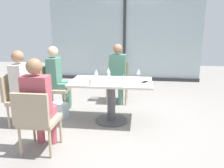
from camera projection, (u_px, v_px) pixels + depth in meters
ground_plane at (111, 121)px, 4.13m from camera, size 12.00×12.00×0.00m
window_wall_backdrop at (125, 40)px, 6.90m from camera, size 4.47×0.10×2.70m
dining_table_main at (111, 92)px, 4.00m from camera, size 1.38×0.77×0.73m
chair_far_left at (53, 85)px, 4.59m from camera, size 0.50×0.46×0.87m
chair_near_window at (118, 79)px, 5.12m from camera, size 0.46×0.51×0.87m
chair_front_left at (37, 118)px, 2.99m from camera, size 0.46×0.50×0.87m
chair_side_end at (19, 96)px, 3.89m from camera, size 0.50×0.46×0.87m
person_far_left at (57, 75)px, 4.52m from camera, size 0.39×0.34×1.26m
person_near_window at (117, 71)px, 4.97m from camera, size 0.34×0.39×1.26m
person_front_left at (39, 100)px, 3.04m from camera, size 0.34×0.39×1.26m
person_side_end at (24, 85)px, 3.83m from camera, size 0.39×0.34×1.26m
wine_glass_0 at (108, 71)px, 4.15m from camera, size 0.07×0.07×0.18m
wine_glass_1 at (96, 72)px, 4.01m from camera, size 0.07×0.07×0.18m
wine_glass_2 at (139, 72)px, 4.06m from camera, size 0.07×0.07×0.18m
wine_glass_3 at (109, 75)px, 3.82m from camera, size 0.07×0.07×0.18m
wine_glass_4 at (123, 78)px, 3.59m from camera, size 0.07×0.07×0.18m
coffee_cup at (91, 82)px, 3.67m from camera, size 0.08×0.08×0.09m
cell_phone_on_table at (145, 82)px, 3.87m from camera, size 0.13×0.16×0.01m
handbag_0 at (60, 110)px, 4.27m from camera, size 0.34×0.27×0.28m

